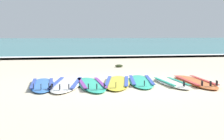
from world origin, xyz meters
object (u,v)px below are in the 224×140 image
object	(u,v)px
surfboard_0	(42,85)
surfboard_1	(67,84)
surfboard_4	(141,81)
surfboard_6	(195,82)
surfboard_3	(117,82)
surfboard_2	(91,84)
surfboard_5	(171,83)

from	to	relation	value
surfboard_0	surfboard_1	size ratio (longest dim) A/B	0.85
surfboard_4	surfboard_6	bearing A→B (deg)	-14.57
surfboard_1	surfboard_3	distance (m)	1.19
surfboard_1	surfboard_2	size ratio (longest dim) A/B	1.11
surfboard_3	surfboard_4	distance (m)	0.62
surfboard_2	surfboard_4	size ratio (longest dim) A/B	0.98
surfboard_3	surfboard_5	distance (m)	1.27
surfboard_2	surfboard_5	size ratio (longest dim) A/B	1.21
surfboard_1	surfboard_5	world-z (taller)	same
surfboard_4	surfboard_5	world-z (taller)	same
surfboard_2	surfboard_0	bearing A→B (deg)	172.43
surfboard_4	surfboard_2	bearing A→B (deg)	-167.95
surfboard_3	surfboard_6	bearing A→B (deg)	-7.11
surfboard_3	surfboard_4	world-z (taller)	same
surfboard_1	surfboard_3	world-z (taller)	same
surfboard_2	surfboard_3	xyz separation A→B (m)	(0.64, 0.17, -0.00)
surfboard_0	surfboard_3	size ratio (longest dim) A/B	0.89
surfboard_0	surfboard_3	xyz separation A→B (m)	(1.74, 0.03, -0.00)
surfboard_3	surfboard_6	world-z (taller)	same
surfboard_1	surfboard_2	bearing A→B (deg)	-15.15
surfboard_2	surfboard_5	distance (m)	1.88
surfboard_1	surfboard_6	xyz separation A→B (m)	(3.05, -0.21, 0.00)
surfboard_5	surfboard_0	bearing A→B (deg)	174.67
surfboard_5	surfboard_3	bearing A→B (deg)	166.10
surfboard_2	surfboard_4	world-z (taller)	same
surfboard_4	surfboard_6	distance (m)	1.29
surfboard_1	surfboard_5	xyz separation A→B (m)	(2.43, -0.28, -0.00)
surfboard_1	surfboard_4	bearing A→B (deg)	3.74
surfboard_6	surfboard_1	bearing A→B (deg)	176.11
surfboard_0	surfboard_2	xyz separation A→B (m)	(1.10, -0.15, -0.00)
surfboard_6	surfboard_0	bearing A→B (deg)	176.75
surfboard_5	surfboard_2	bearing A→B (deg)	175.98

